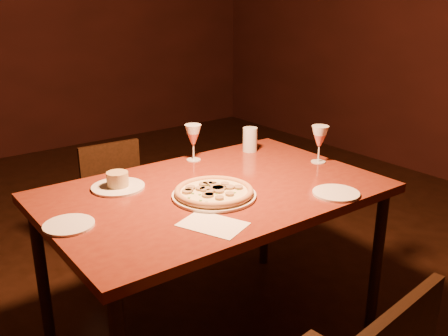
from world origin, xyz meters
TOP-DOWN VIEW (x-y plane):
  - floor at (0.00, 0.00)m, footprint 7.00×7.00m
  - dining_table at (-0.01, -0.16)m, footprint 1.49×0.97m
  - chair_far at (-0.05, 0.73)m, footprint 0.40×0.40m
  - pizza_plate at (-0.07, -0.24)m, footprint 0.36×0.36m
  - ramekin_saucer at (-0.35, 0.10)m, footprint 0.24×0.24m
  - wine_glass_far at (0.15, 0.22)m, footprint 0.09×0.09m
  - wine_glass_right at (0.64, -0.19)m, footprint 0.09×0.09m
  - water_tumbler at (0.48, 0.17)m, footprint 0.08×0.08m
  - side_plate_left at (-0.66, -0.14)m, footprint 0.19×0.19m
  - side_plate_near at (0.37, -0.54)m, footprint 0.20×0.20m
  - menu_card at (-0.23, -0.46)m, footprint 0.24×0.28m

SIDE VIEW (x-z plane):
  - floor at x=0.00m, z-range 0.00..0.00m
  - chair_far at x=-0.05m, z-range 0.05..0.82m
  - dining_table at x=-0.01m, z-range 0.33..1.12m
  - menu_card at x=-0.23m, z-range 0.79..0.79m
  - side_plate_left at x=-0.66m, z-range 0.79..0.80m
  - side_plate_near at x=0.37m, z-range 0.79..0.80m
  - pizza_plate at x=-0.07m, z-range 0.79..0.83m
  - ramekin_saucer at x=-0.35m, z-range 0.78..0.85m
  - water_tumbler at x=0.48m, z-range 0.79..0.92m
  - wine_glass_far at x=0.15m, z-range 0.79..0.98m
  - wine_glass_right at x=0.64m, z-range 0.79..0.98m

